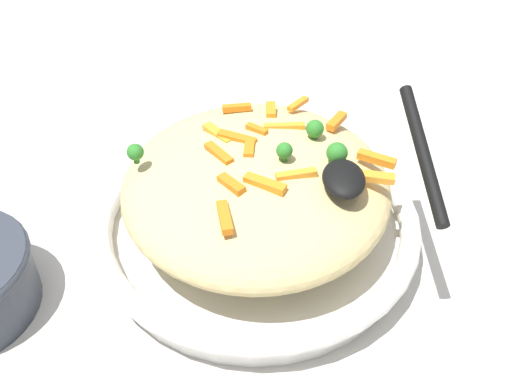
{
  "coord_description": "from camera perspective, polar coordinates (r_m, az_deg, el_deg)",
  "views": [
    {
      "loc": [
        -0.46,
        -0.01,
        0.47
      ],
      "look_at": [
        0.0,
        0.0,
        0.07
      ],
      "focal_mm": 41.16,
      "sensor_mm": 36.0,
      "label": 1
    }
  ],
  "objects": [
    {
      "name": "carrot_piece_3",
      "position": [
        0.57,
        11.58,
        1.43
      ],
      "size": [
        0.02,
        0.04,
        0.01
      ],
      "primitive_type": "cube",
      "rotation": [
        0.0,
        0.0,
        1.39
      ],
      "color": "orange",
      "rests_on": "pasta_mound"
    },
    {
      "name": "carrot_piece_1",
      "position": [
        0.56,
        3.92,
        1.67
      ],
      "size": [
        0.02,
        0.04,
        0.01
      ],
      "primitive_type": "cube",
      "rotation": [
        0.0,
        0.0,
        1.83
      ],
      "color": "orange",
      "rests_on": "pasta_mound"
    },
    {
      "name": "carrot_piece_14",
      "position": [
        0.54,
        -2.42,
        0.75
      ],
      "size": [
        0.03,
        0.03,
        0.01
      ],
      "primitive_type": "cube",
      "rotation": [
        0.0,
        0.0,
        3.91
      ],
      "color": "orange",
      "rests_on": "pasta_mound"
    },
    {
      "name": "serving_bowl",
      "position": [
        0.64,
        -0.0,
        -3.18
      ],
      "size": [
        0.35,
        0.35,
        0.05
      ],
      "color": "white",
      "rests_on": "ground_plane"
    },
    {
      "name": "carrot_piece_13",
      "position": [
        0.6,
        -1.86,
        5.29
      ],
      "size": [
        0.03,
        0.04,
        0.01
      ],
      "primitive_type": "cube",
      "rotation": [
        0.0,
        0.0,
        4.31
      ],
      "color": "orange",
      "rests_on": "pasta_mound"
    },
    {
      "name": "carrot_piece_15",
      "position": [
        0.58,
        -0.67,
        4.28
      ],
      "size": [
        0.03,
        0.01,
        0.01
      ],
      "primitive_type": "cube",
      "rotation": [
        0.0,
        0.0,
        3.1
      ],
      "color": "orange",
      "rests_on": "pasta_mound"
    },
    {
      "name": "carrot_piece_9",
      "position": [
        0.59,
        11.7,
        2.94
      ],
      "size": [
        0.03,
        0.04,
        0.01
      ],
      "primitive_type": "cube",
      "rotation": [
        0.0,
        0.0,
        4.25
      ],
      "color": "orange",
      "rests_on": "pasta_mound"
    },
    {
      "name": "broccoli_floret_3",
      "position": [
        0.59,
        -11.65,
        3.79
      ],
      "size": [
        0.02,
        0.02,
        0.02
      ],
      "color": "#296820",
      "rests_on": "pasta_mound"
    },
    {
      "name": "serving_spoon",
      "position": [
        0.55,
        11.11,
        2.13
      ],
      "size": [
        0.15,
        0.1,
        0.06
      ],
      "color": "black",
      "rests_on": "pasta_mound"
    },
    {
      "name": "carrot_piece_7",
      "position": [
        0.65,
        1.44,
        7.97
      ],
      "size": [
        0.03,
        0.01,
        0.01
      ],
      "primitive_type": "cube",
      "rotation": [
        0.0,
        0.0,
        0.02
      ],
      "color": "orange",
      "rests_on": "pasta_mound"
    },
    {
      "name": "carrot_piece_0",
      "position": [
        0.58,
        -3.65,
        3.7
      ],
      "size": [
        0.04,
        0.03,
        0.01
      ],
      "primitive_type": "cube",
      "rotation": [
        0.0,
        0.0,
        3.82
      ],
      "color": "orange",
      "rests_on": "pasta_mound"
    },
    {
      "name": "carrot_piece_2",
      "position": [
        0.52,
        -3.06,
        -2.48
      ],
      "size": [
        0.04,
        0.02,
        0.01
      ],
      "primitive_type": "cube",
      "rotation": [
        0.0,
        0.0,
        3.35
      ],
      "color": "orange",
      "rests_on": "pasta_mound"
    },
    {
      "name": "carrot_piece_8",
      "position": [
        0.61,
        0.07,
        6.11
      ],
      "size": [
        0.02,
        0.02,
        0.01
      ],
      "primitive_type": "cube",
      "rotation": [
        0.0,
        0.0,
        0.98
      ],
      "color": "orange",
      "rests_on": "pasta_mound"
    },
    {
      "name": "pasta_mound",
      "position": [
        0.6,
        -0.0,
        0.66
      ],
      "size": [
        0.29,
        0.28,
        0.08
      ],
      "primitive_type": "ellipsoid",
      "color": "#D1BA7A",
      "rests_on": "serving_bowl"
    },
    {
      "name": "broccoli_floret_2",
      "position": [
        0.58,
        7.87,
        3.75
      ],
      "size": [
        0.02,
        0.02,
        0.02
      ],
      "color": "#296820",
      "rests_on": "pasta_mound"
    },
    {
      "name": "ground_plane",
      "position": [
        0.66,
        -0.0,
        -4.87
      ],
      "size": [
        2.4,
        2.4,
        0.0
      ],
      "primitive_type": "plane",
      "color": "beige"
    },
    {
      "name": "broccoli_floret_0",
      "position": [
        0.61,
        5.74,
        6.11
      ],
      "size": [
        0.02,
        0.02,
        0.02
      ],
      "color": "#296820",
      "rests_on": "pasta_mound"
    },
    {
      "name": "carrot_piece_6",
      "position": [
        0.67,
        4.1,
        8.54
      ],
      "size": [
        0.03,
        0.03,
        0.01
      ],
      "primitive_type": "cube",
      "rotation": [
        0.0,
        0.0,
        2.46
      ],
      "color": "orange",
      "rests_on": "pasta_mound"
    },
    {
      "name": "carrot_piece_12",
      "position": [
        0.62,
        2.76,
        6.36
      ],
      "size": [
        0.01,
        0.04,
        0.01
      ],
      "primitive_type": "cube",
      "rotation": [
        0.0,
        0.0,
        4.78
      ],
      "color": "orange",
      "rests_on": "pasta_mound"
    },
    {
      "name": "carrot_piece_11",
      "position": [
        0.61,
        -3.72,
        5.7
      ],
      "size": [
        0.04,
        0.04,
        0.01
      ],
      "primitive_type": "cube",
      "rotation": [
        0.0,
        0.0,
        0.73
      ],
      "color": "orange",
      "rests_on": "pasta_mound"
    },
    {
      "name": "carrot_piece_5",
      "position": [
        0.66,
        -1.88,
        8.19
      ],
      "size": [
        0.01,
        0.03,
        0.01
      ],
      "primitive_type": "cube",
      "rotation": [
        0.0,
        0.0,
        4.88
      ],
      "color": "orange",
      "rests_on": "pasta_mound"
    },
    {
      "name": "carrot_piece_4",
      "position": [
        0.64,
        7.83,
        6.84
      ],
      "size": [
        0.03,
        0.02,
        0.01
      ],
      "primitive_type": "cube",
      "rotation": [
        0.0,
        0.0,
        5.74
      ],
      "color": "orange",
      "rests_on": "pasta_mound"
    },
    {
      "name": "carrot_piece_10",
      "position": [
        0.54,
        0.86,
        0.79
      ],
      "size": [
        0.03,
        0.04,
        0.01
      ],
      "primitive_type": "cube",
      "rotation": [
        0.0,
        0.0,
        1.11
      ],
      "color": "orange",
      "rests_on": "pasta_mound"
    },
    {
      "name": "broccoli_floret_1",
      "position": [
        0.57,
        2.78,
        4.01
      ],
      "size": [
        0.02,
        0.02,
        0.02
      ],
      "color": "#296820",
      "rests_on": "pasta_mound"
    }
  ]
}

